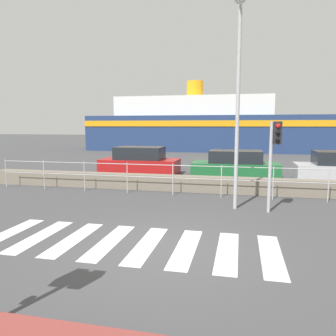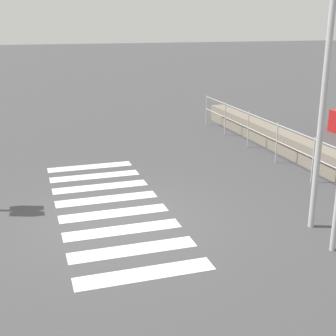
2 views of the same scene
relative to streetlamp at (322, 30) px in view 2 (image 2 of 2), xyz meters
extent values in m
plane|color=#424244|center=(-1.47, -3.57, -3.90)|extent=(160.00, 160.00, 0.00)
cube|color=silver|center=(-5.49, -3.57, -3.89)|extent=(0.45, 2.40, 0.01)
cube|color=silver|center=(-4.59, -3.57, -3.89)|extent=(0.45, 2.40, 0.01)
cube|color=silver|center=(-3.69, -3.57, -3.89)|extent=(0.45, 2.40, 0.01)
cube|color=silver|center=(-2.79, -3.57, -3.89)|extent=(0.45, 2.40, 0.01)
cube|color=silver|center=(-1.89, -3.57, -3.89)|extent=(0.45, 2.40, 0.01)
cube|color=silver|center=(-0.99, -3.57, -3.89)|extent=(0.45, 2.40, 0.01)
cube|color=silver|center=(-0.09, -3.57, -3.89)|extent=(0.45, 2.40, 0.01)
cube|color=silver|center=(0.81, -3.57, -3.89)|extent=(0.45, 2.40, 0.01)
cylinder|color=#B2B2B5|center=(-1.47, 1.79, -3.23)|extent=(16.67, 0.03, 0.03)
cylinder|color=#B2B2B5|center=(-9.80, 1.79, -3.29)|extent=(0.04, 0.04, 1.22)
cylinder|color=#B2B2B5|center=(-7.95, 1.79, -3.29)|extent=(0.04, 0.04, 1.22)
cylinder|color=#B2B2B5|center=(-6.10, 1.79, -3.29)|extent=(0.04, 0.04, 1.22)
cylinder|color=#B2B2B5|center=(-4.25, 1.79, -3.29)|extent=(0.04, 0.04, 1.22)
cylinder|color=#B2B2B5|center=(-2.39, 1.79, -3.29)|extent=(0.04, 0.04, 1.22)
cylinder|color=#B2B2B5|center=(0.00, 0.19, -0.73)|extent=(0.12, 0.12, 6.33)
camera|label=1|loc=(0.13, -10.40, -1.21)|focal=35.00mm
camera|label=2|loc=(7.56, -5.27, 0.16)|focal=50.00mm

